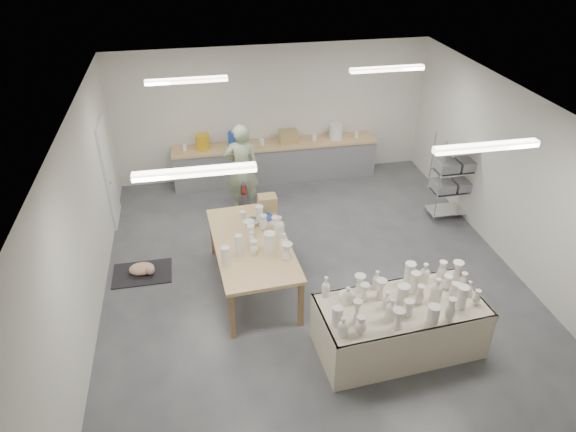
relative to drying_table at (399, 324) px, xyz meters
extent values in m
plane|color=#424449|center=(-0.82, 1.84, -0.45)|extent=(8.00, 8.00, 0.00)
cube|color=white|center=(-0.82, 1.84, 2.54)|extent=(7.00, 8.00, 0.02)
cube|color=silver|center=(-0.82, 5.84, 1.05)|extent=(7.00, 0.02, 3.00)
cube|color=silver|center=(-0.82, -2.16, 1.05)|extent=(7.00, 0.02, 3.00)
cube|color=silver|center=(-4.32, 1.84, 1.05)|extent=(0.02, 8.00, 3.00)
cube|color=silver|center=(2.68, 1.84, 1.05)|extent=(0.02, 8.00, 3.00)
cube|color=white|center=(-4.29, 4.44, 0.60)|extent=(0.05, 0.90, 2.10)
cube|color=white|center=(-2.62, 0.34, 2.49)|extent=(1.40, 0.12, 0.08)
cube|color=white|center=(0.98, 0.34, 2.49)|extent=(1.40, 0.12, 0.08)
cube|color=white|center=(-2.62, 3.84, 2.49)|extent=(1.40, 0.12, 0.08)
cube|color=white|center=(0.98, 3.84, 2.49)|extent=(1.40, 0.12, 0.08)
cube|color=tan|center=(-0.82, 5.52, 0.42)|extent=(4.60, 0.60, 0.06)
cube|color=slate|center=(-0.82, 5.52, -0.03)|extent=(4.60, 0.55, 0.84)
cylinder|color=gold|center=(-2.42, 5.52, 0.62)|extent=(0.30, 0.30, 0.34)
cylinder|color=#1E40A2|center=(-1.72, 5.52, 0.62)|extent=(0.30, 0.30, 0.34)
cylinder|color=white|center=(0.58, 5.52, 0.62)|extent=(0.30, 0.30, 0.34)
cube|color=#9B7C4B|center=(-0.52, 5.52, 0.59)|extent=(0.40, 0.30, 0.28)
cylinder|color=white|center=(-2.82, 5.52, 0.52)|extent=(0.10, 0.10, 0.14)
cylinder|color=white|center=(-1.12, 5.52, 0.52)|extent=(0.10, 0.10, 0.14)
cylinder|color=white|center=(0.08, 5.52, 0.52)|extent=(0.10, 0.10, 0.14)
cylinder|color=white|center=(1.08, 5.52, 0.52)|extent=(0.10, 0.10, 0.14)
cylinder|color=silver|center=(1.96, 3.02, 0.45)|extent=(0.02, 0.02, 1.80)
cylinder|color=silver|center=(2.80, 3.02, 0.45)|extent=(0.02, 0.02, 1.80)
cylinder|color=silver|center=(1.96, 3.46, 0.45)|extent=(0.02, 0.02, 1.80)
cylinder|color=silver|center=(2.80, 3.46, 0.45)|extent=(0.02, 0.02, 1.80)
cube|color=silver|center=(2.38, 3.24, -0.30)|extent=(0.88, 0.48, 0.02)
cube|color=silver|center=(2.38, 3.24, 0.15)|extent=(0.88, 0.48, 0.02)
cube|color=silver|center=(2.38, 3.24, 0.60)|extent=(0.88, 0.48, 0.02)
cube|color=silver|center=(2.38, 3.24, 1.05)|extent=(0.88, 0.48, 0.02)
cube|color=slate|center=(2.16, 3.24, 0.27)|extent=(0.38, 0.42, 0.18)
cube|color=slate|center=(2.60, 3.24, 0.27)|extent=(0.38, 0.42, 0.18)
cube|color=slate|center=(2.16, 3.24, 0.72)|extent=(0.38, 0.42, 0.18)
cube|color=slate|center=(2.60, 3.24, 0.72)|extent=(0.38, 0.42, 0.18)
cube|color=olive|center=(0.00, 0.00, -0.09)|extent=(2.11, 1.07, 0.71)
cube|color=#C1B395|center=(0.00, 0.00, 0.35)|extent=(2.38, 1.25, 0.03)
cube|color=#C1B395|center=(0.00, -0.53, -0.04)|extent=(2.30, 0.19, 0.81)
cube|color=#C1B395|center=(0.00, 0.52, -0.04)|extent=(2.30, 0.19, 0.81)
cube|color=tan|center=(-1.86, 1.79, 0.41)|extent=(1.31, 2.42, 0.06)
cube|color=olive|center=(-2.38, 0.68, -0.04)|extent=(0.08, 0.08, 0.82)
cube|color=olive|center=(-1.34, 0.68, -0.04)|extent=(0.08, 0.08, 0.82)
cube|color=olive|center=(-2.38, 2.90, -0.04)|extent=(0.08, 0.08, 0.82)
cube|color=olive|center=(-1.34, 2.90, -0.04)|extent=(0.08, 0.08, 0.82)
ellipsoid|color=silver|center=(-1.76, 2.33, 0.49)|extent=(0.26, 0.26, 0.12)
cylinder|color=#1E40A2|center=(-1.53, 2.47, 0.45)|extent=(0.26, 0.26, 0.03)
cylinder|color=white|center=(-1.91, 2.57, 0.50)|extent=(0.11, 0.11, 0.12)
cube|color=#9B7C4B|center=(-1.44, 2.73, 0.58)|extent=(0.32, 0.26, 0.28)
cube|color=black|center=(-3.72, 2.47, -0.44)|extent=(1.00, 0.70, 0.02)
ellipsoid|color=white|center=(-3.72, 2.47, -0.34)|extent=(0.45, 0.32, 0.18)
sphere|color=white|center=(-3.57, 2.37, -0.32)|extent=(0.16, 0.16, 0.16)
imported|color=#99AB84|center=(-1.71, 4.31, 0.50)|extent=(0.72, 0.50, 1.89)
cylinder|color=red|center=(-1.71, 4.58, -0.16)|extent=(0.43, 0.43, 0.04)
cylinder|color=silver|center=(-1.59, 4.63, -0.31)|extent=(0.02, 0.02, 0.28)
cylinder|color=silver|center=(-1.82, 4.67, -0.31)|extent=(0.02, 0.02, 0.28)
cylinder|color=silver|center=(-1.74, 4.45, -0.31)|extent=(0.02, 0.02, 0.28)
camera|label=1|loc=(-2.59, -4.96, 5.13)|focal=32.00mm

